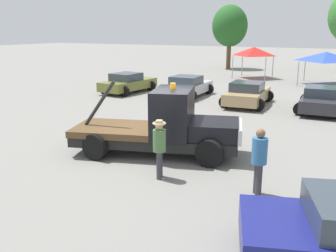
{
  "coord_description": "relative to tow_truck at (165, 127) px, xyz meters",
  "views": [
    {
      "loc": [
        6.11,
        -10.75,
        4.2
      ],
      "look_at": [
        0.5,
        0.0,
        1.05
      ],
      "focal_mm": 40.0,
      "sensor_mm": 36.0,
      "label": 1
    }
  ],
  "objects": [
    {
      "name": "tow_truck",
      "position": [
        0.0,
        0.0,
        0.0
      ],
      "size": [
        6.04,
        3.54,
        2.51
      ],
      "rotation": [
        0.0,
        0.0,
        0.3
      ],
      "color": "black",
      "rests_on": "ground"
    },
    {
      "name": "person_at_hood",
      "position": [
        0.85,
        -1.95,
        0.06
      ],
      "size": [
        0.38,
        0.38,
        1.73
      ],
      "rotation": [
        0.0,
        0.0,
        0.37
      ],
      "color": "#38383D",
      "rests_on": "ground"
    },
    {
      "name": "parked_car_charcoal",
      "position": [
        4.0,
        9.81,
        -0.31
      ],
      "size": [
        2.55,
        4.43,
        1.34
      ],
      "rotation": [
        0.0,
        0.0,
        1.61
      ],
      "color": "#2D2D33",
      "rests_on": "ground"
    },
    {
      "name": "person_near_truck",
      "position": [
        3.66,
        -1.78,
        0.07
      ],
      "size": [
        0.4,
        0.4,
        1.78
      ],
      "rotation": [
        0.0,
        0.0,
        3.62
      ],
      "color": "#38383D",
      "rests_on": "ground"
    },
    {
      "name": "parked_car_tan",
      "position": [
        0.07,
        9.79,
        -0.31
      ],
      "size": [
        2.64,
        4.34,
        1.34
      ],
      "rotation": [
        0.0,
        0.0,
        1.63
      ],
      "color": "tan",
      "rests_on": "ground"
    },
    {
      "name": "canopy_tent_blue",
      "position": [
        3.1,
        20.36,
        1.21
      ],
      "size": [
        3.47,
        3.47,
        2.53
      ],
      "color": "#9E9EA3",
      "rests_on": "ground"
    },
    {
      "name": "canopy_tent_red",
      "position": [
        -2.92,
        21.95,
        1.35
      ],
      "size": [
        2.9,
        2.9,
        2.7
      ],
      "color": "#9E9EA3",
      "rests_on": "ground"
    },
    {
      "name": "tree_right",
      "position": [
        -7.47,
        28.73,
        3.54
      ],
      "size": [
        3.76,
        3.76,
        6.71
      ],
      "color": "brown",
      "rests_on": "ground"
    },
    {
      "name": "parked_car_silver",
      "position": [
        -4.1,
        10.7,
        -0.31
      ],
      "size": [
        2.52,
        4.35,
        1.34
      ],
      "rotation": [
        0.0,
        0.0,
        1.59
      ],
      "color": "#B7B7BC",
      "rests_on": "ground"
    },
    {
      "name": "ground_plane",
      "position": [
        -0.34,
        -0.11,
        -0.96
      ],
      "size": [
        160.0,
        160.0,
        0.0
      ],
      "primitive_type": "plane",
      "color": "gray"
    },
    {
      "name": "parked_car_olive",
      "position": [
        -8.37,
        10.32,
        -0.31
      ],
      "size": [
        2.7,
        4.43,
        1.34
      ],
      "rotation": [
        0.0,
        0.0,
        1.47
      ],
      "color": "olive",
      "rests_on": "ground"
    }
  ]
}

